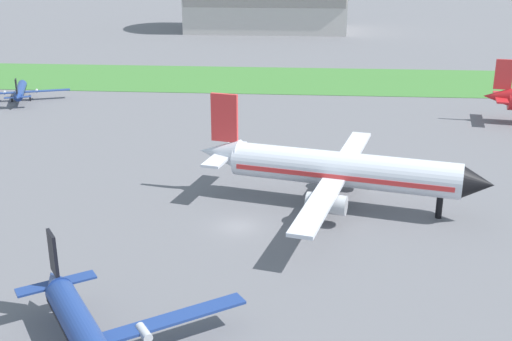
# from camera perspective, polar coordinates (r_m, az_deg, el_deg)

# --- Properties ---
(ground_plane) EXTENTS (600.00, 600.00, 0.00)m
(ground_plane) POSITION_cam_1_polar(r_m,az_deg,el_deg) (65.94, -1.62, -5.05)
(ground_plane) COLOR slate
(grass_taxiway_strip) EXTENTS (360.00, 28.00, 0.08)m
(grass_taxiway_strip) POSITION_cam_1_polar(r_m,az_deg,el_deg) (137.38, 1.78, 8.11)
(grass_taxiway_strip) COLOR #3D7533
(grass_taxiway_strip) RESTS_ON ground_plane
(airplane_taxiing_turboprop) EXTENTS (16.93, 14.65, 5.28)m
(airplane_taxiing_turboprop) POSITION_cam_1_polar(r_m,az_deg,el_deg) (125.95, -20.32, 6.72)
(airplane_taxiing_turboprop) COLOR navy
(airplane_taxiing_turboprop) RESTS_ON ground_plane
(airplane_midfield_jet) EXTENTS (32.38, 32.79, 11.74)m
(airplane_midfield_jet) POSITION_cam_1_polar(r_m,az_deg,el_deg) (70.20, 7.31, 0.09)
(airplane_midfield_jet) COLOR silver
(airplane_midfield_jet) RESTS_ON ground_plane
(airplane_foreground_turboprop) EXTENTS (20.29, 17.86, 7.09)m
(airplane_foreground_turboprop) POSITION_cam_1_polar(r_m,az_deg,el_deg) (45.50, -14.89, -14.39)
(airplane_foreground_turboprop) COLOR navy
(airplane_foreground_turboprop) RESTS_ON ground_plane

